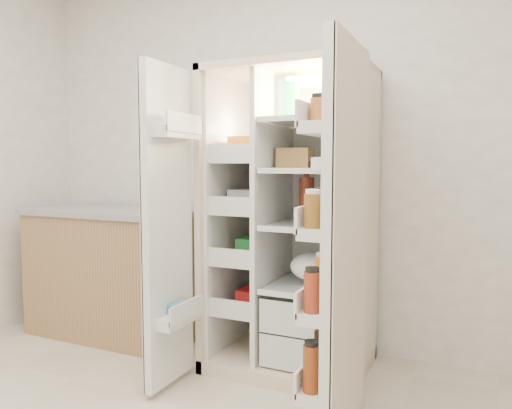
% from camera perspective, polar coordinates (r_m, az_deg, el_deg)
% --- Properties ---
extents(wall_back, '(4.00, 0.02, 2.70)m').
position_cam_1_polar(wall_back, '(3.34, 3.71, 6.72)').
color(wall_back, white).
rests_on(wall_back, floor).
extents(refrigerator, '(0.92, 0.70, 1.80)m').
position_cam_1_polar(refrigerator, '(2.98, 4.78, -4.69)').
color(refrigerator, beige).
rests_on(refrigerator, floor).
extents(freezer_door, '(0.15, 0.40, 1.72)m').
position_cam_1_polar(freezer_door, '(2.67, -10.28, -2.71)').
color(freezer_door, silver).
rests_on(freezer_door, floor).
extents(fridge_door, '(0.17, 0.58, 1.72)m').
position_cam_1_polar(fridge_door, '(2.17, 9.99, -4.86)').
color(fridge_door, silver).
rests_on(fridge_door, floor).
extents(kitchen_counter, '(1.26, 0.67, 0.92)m').
position_cam_1_polar(kitchen_counter, '(3.70, -15.92, -7.51)').
color(kitchen_counter, '#A37551').
rests_on(kitchen_counter, floor).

